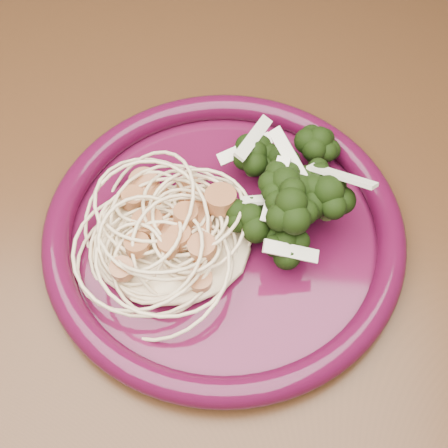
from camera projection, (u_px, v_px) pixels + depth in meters
dining_table at (198, 365)px, 0.54m from camera, size 1.20×0.80×0.75m
dinner_plate at (224, 231)px, 0.49m from camera, size 0.37×0.37×0.02m
spaghetti_pile at (170, 237)px, 0.47m from camera, size 0.16×0.15×0.03m
scallop_cluster at (167, 213)px, 0.45m from camera, size 0.15×0.15×0.04m
broccoli_pile at (289, 200)px, 0.48m from camera, size 0.14×0.17×0.05m
onion_garnish at (293, 175)px, 0.45m from camera, size 0.09×0.11×0.05m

